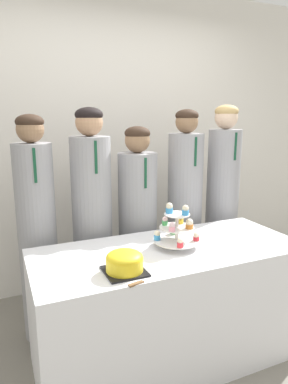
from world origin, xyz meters
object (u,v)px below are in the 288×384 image
(student_0, at_px, (38,235))
(student_2, at_px, (138,228))
(cupcake_stand, at_px, (177,228))
(student_1, at_px, (93,225))
(student_3, at_px, (184,215))
(student_4, at_px, (222,207))
(round_cake, at_px, (124,261))
(cake_knife, at_px, (144,281))

(student_0, distance_m, student_2, 0.75)
(cupcake_stand, xyz_separation_m, student_1, (-0.39, 0.57, -0.10))
(student_2, bearing_deg, student_3, 0.00)
(cupcake_stand, height_order, student_4, student_4)
(student_2, relative_size, student_4, 0.90)
(cupcake_stand, xyz_separation_m, student_3, (0.38, 0.57, -0.11))
(student_2, height_order, student_3, student_3)
(student_3, relative_size, student_4, 0.98)
(student_1, bearing_deg, round_cake, -92.79)
(cake_knife, distance_m, student_1, 0.92)
(cake_knife, relative_size, student_4, 0.17)
(student_1, bearing_deg, cake_knife, -88.95)
(student_1, relative_size, student_2, 1.09)
(round_cake, bearing_deg, student_3, 43.74)
(cake_knife, distance_m, cupcake_stand, 0.53)
(round_cake, distance_m, student_1, 0.78)
(student_0, relative_size, student_4, 0.95)
(cake_knife, height_order, student_0, student_0)
(cake_knife, distance_m, student_4, 1.46)
(student_4, bearing_deg, student_1, 180.00)
(round_cake, relative_size, cupcake_stand, 0.72)
(cake_knife, relative_size, student_2, 0.19)
(student_0, bearing_deg, student_3, 0.00)
(student_3, distance_m, student_4, 0.37)
(round_cake, distance_m, student_0, 0.86)
(round_cake, height_order, student_1, student_1)
(cupcake_stand, bearing_deg, student_2, 93.23)
(cake_knife, bearing_deg, student_2, 58.15)
(round_cake, bearing_deg, student_1, 87.21)
(round_cake, relative_size, student_3, 0.13)
(student_0, relative_size, student_3, 0.98)
(student_0, bearing_deg, cake_knife, -65.97)
(cupcake_stand, relative_size, student_4, 0.18)
(cake_knife, height_order, cupcake_stand, cupcake_stand)
(cupcake_stand, xyz_separation_m, student_0, (-0.78, 0.57, -0.12))
(student_4, bearing_deg, cupcake_stand, -143.21)
(student_1, xyz_separation_m, student_2, (0.36, -0.00, -0.07))
(round_cake, bearing_deg, student_0, 114.41)
(student_2, bearing_deg, cupcake_stand, -86.77)
(student_0, height_order, student_3, student_3)
(student_1, xyz_separation_m, student_3, (0.78, -0.00, -0.01))
(cake_knife, distance_m, student_3, 1.19)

